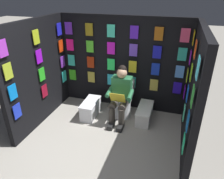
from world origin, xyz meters
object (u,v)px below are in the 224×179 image
object	(u,v)px
toilet	(123,101)
person_reading	(120,95)
comic_longbox_far	(91,108)
comic_longbox_near	(145,113)

from	to	relation	value
toilet	person_reading	size ratio (longest dim) A/B	0.65
toilet	person_reading	distance (m)	0.35
toilet	comic_longbox_far	bearing A→B (deg)	21.92
comic_longbox_near	toilet	bearing A→B (deg)	-9.30
person_reading	comic_longbox_near	bearing A→B (deg)	-164.43
person_reading	comic_longbox_far	distance (m)	0.78
toilet	comic_longbox_far	size ratio (longest dim) A/B	1.19
toilet	comic_longbox_far	world-z (taller)	toilet
toilet	comic_longbox_near	distance (m)	0.54
comic_longbox_near	comic_longbox_far	xyz separation A→B (m)	(1.16, 0.19, 0.02)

